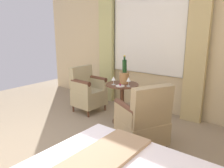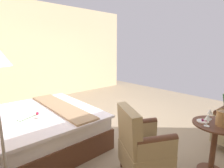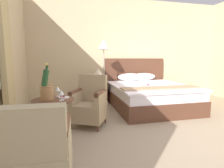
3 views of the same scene
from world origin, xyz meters
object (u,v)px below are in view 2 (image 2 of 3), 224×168
object	(u,v)px
wine_glass_near_bucket	(210,112)
armchair_by_window	(142,148)
bed	(22,132)
wine_glass_near_edge	(208,118)
snack_plate	(203,121)
side_table_round	(214,144)

from	to	relation	value
wine_glass_near_bucket	armchair_by_window	xyz separation A→B (m)	(0.46, 0.86, -0.40)
bed	armchair_by_window	size ratio (longest dim) A/B	2.33
bed	wine_glass_near_edge	xyz separation A→B (m)	(-2.17, -1.58, 0.48)
wine_glass_near_bucket	snack_plate	world-z (taller)	wine_glass_near_bucket
wine_glass_near_bucket	wine_glass_near_edge	bearing A→B (deg)	103.74
bed	side_table_round	distance (m)	2.83
bed	snack_plate	xyz separation A→B (m)	(-2.09, -1.68, 0.38)
bed	wine_glass_near_edge	world-z (taller)	bed
wine_glass_near_bucket	snack_plate	bearing A→B (deg)	82.11
side_table_round	wine_glass_near_bucket	xyz separation A→B (m)	(0.12, -0.10, 0.38)
wine_glass_near_bucket	wine_glass_near_edge	size ratio (longest dim) A/B	0.93
bed	snack_plate	size ratio (longest dim) A/B	15.11
side_table_round	snack_plate	distance (m)	0.33
snack_plate	side_table_round	bearing A→B (deg)	-157.12
wine_glass_near_edge	armchair_by_window	world-z (taller)	armchair_by_window
wine_glass_near_edge	armchair_by_window	xyz separation A→B (m)	(0.52, 0.60, -0.41)
armchair_by_window	snack_plate	bearing A→B (deg)	-121.75
side_table_round	snack_plate	world-z (taller)	snack_plate
bed	armchair_by_window	world-z (taller)	bed
wine_glass_near_bucket	snack_plate	xyz separation A→B (m)	(0.02, 0.16, -0.09)
bed	side_table_round	bearing A→B (deg)	-141.95
bed	side_table_round	size ratio (longest dim) A/B	3.15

